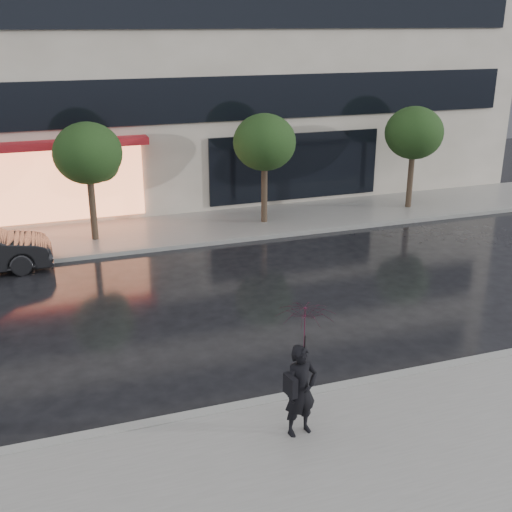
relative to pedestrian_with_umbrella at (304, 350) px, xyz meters
name	(u,v)px	position (x,y,z in m)	size (l,w,h in m)	color
ground	(292,372)	(0.69, 2.14, -1.75)	(120.00, 120.00, 0.00)	black
sidewalk_near	(366,464)	(0.69, -1.11, -1.69)	(60.00, 4.50, 0.12)	slate
sidewalk_far	(182,229)	(0.69, 12.39, -1.69)	(60.00, 3.50, 0.12)	slate
curb_near	(311,394)	(0.69, 1.14, -1.68)	(60.00, 0.25, 0.14)	gray
curb_far	(194,244)	(0.69, 10.64, -1.68)	(60.00, 0.25, 0.14)	gray
bg_building_right	(492,5)	(26.69, 30.14, 6.25)	(12.00, 12.00, 16.00)	#4C4C54
tree_mid_west	(90,155)	(-2.25, 12.17, 1.17)	(2.20, 2.20, 3.99)	#33261C
tree_mid_east	(266,144)	(3.75, 12.17, 1.17)	(2.20, 2.20, 3.99)	#33261C
tree_far_east	(415,135)	(9.75, 12.17, 1.17)	(2.20, 2.20, 3.99)	#33261C
pedestrian_with_umbrella	(304,350)	(0.00, 0.00, 0.00)	(1.16, 1.17, 2.45)	black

